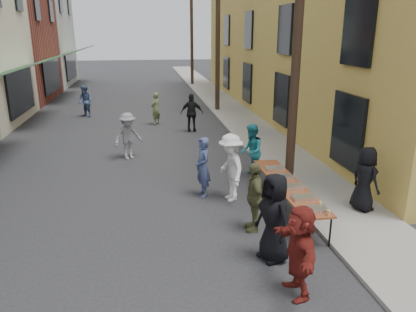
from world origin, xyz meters
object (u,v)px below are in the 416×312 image
object	(u,v)px
serving_table	(288,185)
catering_tray_sausage	(315,209)
guest_front_a	(274,218)
utility_pole_near	(298,29)
guest_front_c	(251,151)
utility_pole_mid	(218,30)
server	(365,179)
utility_pole_far	(192,30)

from	to	relation	value
serving_table	catering_tray_sausage	xyz separation A→B (m)	(-0.00, -1.65, 0.08)
guest_front_a	utility_pole_near	bearing A→B (deg)	137.42
serving_table	guest_front_c	xyz separation A→B (m)	(-0.28, 2.58, 0.15)
catering_tray_sausage	guest_front_c	size ratio (longest dim) A/B	0.29
guest_front_c	catering_tray_sausage	bearing A→B (deg)	16.51
utility_pole_mid	server	size ratio (longest dim) A/B	5.46
utility_pole_near	server	bearing A→B (deg)	-62.39
server	utility_pole_far	bearing A→B (deg)	-13.28
serving_table	catering_tray_sausage	size ratio (longest dim) A/B	8.00
guest_front_a	utility_pole_far	bearing A→B (deg)	158.04
utility_pole_near	serving_table	xyz separation A→B (m)	(-0.70, -1.79, -3.79)
utility_pole_near	guest_front_c	world-z (taller)	utility_pole_near
utility_pole_near	guest_front_c	bearing A→B (deg)	141.26
utility_pole_mid	utility_pole_far	size ratio (longest dim) A/B	1.00
utility_pole_mid	guest_front_c	size ratio (longest dim) A/B	5.22
utility_pole_mid	serving_table	world-z (taller)	utility_pole_mid
serving_table	catering_tray_sausage	bearing A→B (deg)	-90.00
utility_pole_far	server	xyz separation A→B (m)	(1.15, -26.20, -3.58)
serving_table	utility_pole_far	bearing A→B (deg)	88.44
serving_table	server	bearing A→B (deg)	-12.37
guest_front_a	server	world-z (taller)	guest_front_a
serving_table	server	size ratio (longest dim) A/B	2.42
utility_pole_near	server	world-z (taller)	utility_pole_near
catering_tray_sausage	guest_front_c	distance (m)	4.24
serving_table	utility_pole_near	bearing A→B (deg)	68.60
utility_pole_mid	utility_pole_near	bearing A→B (deg)	-90.00
utility_pole_near	serving_table	distance (m)	4.25
utility_pole_mid	utility_pole_far	xyz separation A→B (m)	(0.00, 12.00, 0.00)
utility_pole_near	serving_table	world-z (taller)	utility_pole_near
guest_front_a	guest_front_c	bearing A→B (deg)	152.10
serving_table	guest_front_a	size ratio (longest dim) A/B	2.18
serving_table	guest_front_a	xyz separation A→B (m)	(-1.07, -2.15, 0.20)
utility_pole_mid	guest_front_c	distance (m)	11.83
utility_pole_near	serving_table	size ratio (longest dim) A/B	2.25
utility_pole_near	guest_front_a	bearing A→B (deg)	-114.27
utility_pole_far	server	bearing A→B (deg)	-87.49
utility_pole_near	catering_tray_sausage	world-z (taller)	utility_pole_near
utility_pole_near	utility_pole_mid	xyz separation A→B (m)	(0.00, 12.00, 0.00)
utility_pole_near	server	distance (m)	4.35
utility_pole_far	guest_front_c	distance (m)	23.52
utility_pole_far	serving_table	xyz separation A→B (m)	(-0.70, -25.79, -3.79)
serving_table	guest_front_a	world-z (taller)	guest_front_a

